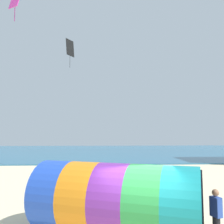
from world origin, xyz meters
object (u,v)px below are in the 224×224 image
(giant_inflatable_tube, at_px, (116,199))
(kite_magenta_diamond, at_px, (15,0))
(kite_handler, at_px, (216,215))
(kite_black_diamond, at_px, (70,48))

(giant_inflatable_tube, xyz_separation_m, kite_magenta_diamond, (-4.30, 1.72, 8.13))
(giant_inflatable_tube, relative_size, kite_handler, 3.63)
(giant_inflatable_tube, xyz_separation_m, kite_black_diamond, (-3.55, 15.64, 10.82))
(giant_inflatable_tube, bearing_deg, kite_handler, -13.84)
(giant_inflatable_tube, height_order, kite_magenta_diamond, kite_magenta_diamond)
(giant_inflatable_tube, height_order, kite_black_diamond, kite_black_diamond)
(kite_handler, bearing_deg, giant_inflatable_tube, 166.16)
(kite_magenta_diamond, relative_size, kite_black_diamond, 0.49)
(kite_handler, relative_size, kite_magenta_diamond, 1.24)
(kite_magenta_diamond, height_order, kite_black_diamond, kite_black_diamond)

